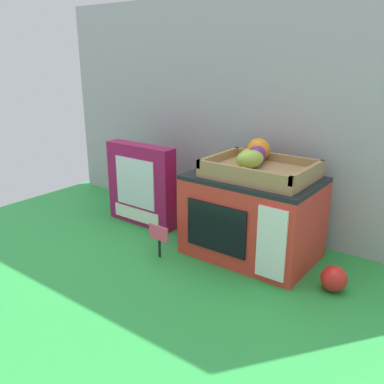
{
  "coord_description": "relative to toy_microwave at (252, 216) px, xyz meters",
  "views": [
    {
      "loc": [
        0.68,
        -1.03,
        0.57
      ],
      "look_at": [
        -0.08,
        -0.03,
        0.16
      ],
      "focal_mm": 38.79,
      "sensor_mm": 36.0,
      "label": 1
    }
  ],
  "objects": [
    {
      "name": "toy_microwave",
      "position": [
        0.0,
        0.0,
        0.0
      ],
      "size": [
        0.37,
        0.25,
        0.24
      ],
      "color": "red",
      "rests_on": "ground"
    },
    {
      "name": "display_back_panel",
      "position": [
        -0.14,
        0.19,
        0.26
      ],
      "size": [
        1.61,
        0.03,
        0.76
      ],
      "primitive_type": "cube",
      "color": "#A0A3A8",
      "rests_on": "ground"
    },
    {
      "name": "food_groups_crate",
      "position": [
        0.0,
        0.02,
        0.15
      ],
      "size": [
        0.29,
        0.22,
        0.09
      ],
      "color": "#A37F51",
      "rests_on": "toy_microwave"
    },
    {
      "name": "ground_plane",
      "position": [
        -0.14,
        0.02,
        -0.12
      ],
      "size": [
        1.7,
        1.7,
        0.0
      ],
      "primitive_type": "plane",
      "color": "green",
      "rests_on": "ground"
    },
    {
      "name": "price_sign",
      "position": [
        -0.21,
        -0.18,
        -0.06
      ],
      "size": [
        0.07,
        0.01,
        0.1
      ],
      "color": "black",
      "rests_on": "ground"
    },
    {
      "name": "loose_toy_apple",
      "position": [
        0.27,
        -0.05,
        -0.09
      ],
      "size": [
        0.07,
        0.07,
        0.07
      ],
      "primitive_type": "sphere",
      "color": "red",
      "rests_on": "ground"
    },
    {
      "name": "cookie_set_box",
      "position": [
        -0.43,
        -0.02,
        0.02
      ],
      "size": [
        0.27,
        0.06,
        0.28
      ],
      "color": "#99144C",
      "rests_on": "ground"
    }
  ]
}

